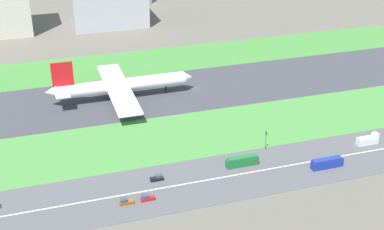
# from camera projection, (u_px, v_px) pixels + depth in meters

# --- Properties ---
(ground_plane) EXTENTS (800.00, 800.00, 0.00)m
(ground_plane) POSITION_uv_depth(u_px,v_px,m) (196.00, 89.00, 245.03)
(ground_plane) COLOR #5B564C
(runway) EXTENTS (280.00, 46.00, 0.10)m
(runway) POSITION_uv_depth(u_px,v_px,m) (196.00, 89.00, 245.01)
(runway) COLOR #38383D
(runway) RESTS_ON ground_plane
(grass_median_north) EXTENTS (280.00, 36.00, 0.10)m
(grass_median_north) POSITION_uv_depth(u_px,v_px,m) (172.00, 59.00, 279.96)
(grass_median_north) COLOR #3D7A33
(grass_median_north) RESTS_ON ground_plane
(grass_median_south) EXTENTS (280.00, 36.00, 0.10)m
(grass_median_south) POSITION_uv_depth(u_px,v_px,m) (228.00, 129.00, 210.05)
(grass_median_south) COLOR #427F38
(grass_median_south) RESTS_ON ground_plane
(highway) EXTENTS (280.00, 28.00, 0.10)m
(highway) POSITION_uv_depth(u_px,v_px,m) (262.00, 170.00, 182.76)
(highway) COLOR #4C4C4F
(highway) RESTS_ON ground_plane
(highway_centerline) EXTENTS (266.00, 0.50, 0.01)m
(highway_centerline) POSITION_uv_depth(u_px,v_px,m) (262.00, 170.00, 182.74)
(highway_centerline) COLOR silver
(highway_centerline) RESTS_ON highway
(airliner) EXTENTS (65.00, 56.00, 19.70)m
(airliner) POSITION_uv_depth(u_px,v_px,m) (119.00, 86.00, 232.60)
(airliner) COLOR white
(airliner) RESTS_ON runway
(car_2) EXTENTS (4.40, 1.80, 2.00)m
(car_2) POSITION_uv_depth(u_px,v_px,m) (126.00, 202.00, 165.03)
(car_2) COLOR brown
(car_2) RESTS_ON highway
(bus_0) EXTENTS (11.60, 2.50, 3.50)m
(bus_0) POSITION_uv_depth(u_px,v_px,m) (327.00, 163.00, 183.70)
(bus_0) COLOR navy
(bus_0) RESTS_ON highway
(car_0) EXTENTS (4.40, 1.80, 2.00)m
(car_0) POSITION_uv_depth(u_px,v_px,m) (157.00, 178.00, 176.99)
(car_0) COLOR black
(car_0) RESTS_ON highway
(truck_1) EXTENTS (8.40, 2.50, 4.00)m
(truck_1) POSITION_uv_depth(u_px,v_px,m) (368.00, 140.00, 198.55)
(truck_1) COLOR silver
(truck_1) RESTS_ON highway
(car_5) EXTENTS (4.40, 1.80, 2.00)m
(car_5) POSITION_uv_depth(u_px,v_px,m) (147.00, 198.00, 166.87)
(car_5) COLOR #B2191E
(car_5) RESTS_ON highway
(bus_1) EXTENTS (11.60, 2.50, 3.50)m
(bus_1) POSITION_uv_depth(u_px,v_px,m) (242.00, 161.00, 184.81)
(bus_1) COLOR #19662D
(bus_1) RESTS_ON highway
(traffic_light) EXTENTS (0.36, 0.50, 7.20)m
(traffic_light) POSITION_uv_depth(u_px,v_px,m) (266.00, 139.00, 193.89)
(traffic_light) COLOR #4C4C51
(traffic_light) RESTS_ON highway
(hangar_building) EXTENTS (45.22, 32.98, 30.63)m
(hangar_building) POSITION_uv_depth(u_px,v_px,m) (107.00, 0.00, 329.75)
(hangar_building) COLOR #B2B2B7
(hangar_building) RESTS_ON ground_plane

